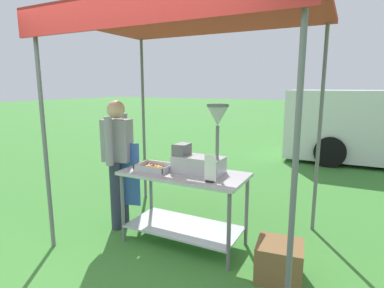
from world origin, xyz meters
name	(u,v)px	position (x,y,z in m)	size (l,w,h in m)	color
ground_plane	(268,158)	(0.00, 6.00, 0.00)	(70.00, 70.00, 0.00)	#3D7F33
stall_canopy	(188,24)	(0.17, 1.36, 2.41)	(2.76, 1.98, 2.52)	slate
donut_cart	(184,193)	(0.17, 1.26, 0.60)	(1.39, 0.67, 0.84)	#B7B7BC
donut_tray	(154,168)	(-0.18, 1.19, 0.86)	(0.39, 0.27, 0.07)	#B7B7BC
donut_fryer	(202,151)	(0.35, 1.34, 1.08)	(0.61, 0.28, 0.75)	#B7B7BC
menu_sign	(210,170)	(0.57, 1.07, 0.96)	(0.13, 0.05, 0.28)	black
vendor	(118,157)	(-0.78, 1.29, 0.90)	(0.47, 0.54, 1.61)	#2D3347
supply_crate	(279,261)	(1.28, 1.07, 0.17)	(0.46, 0.44, 0.35)	brown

